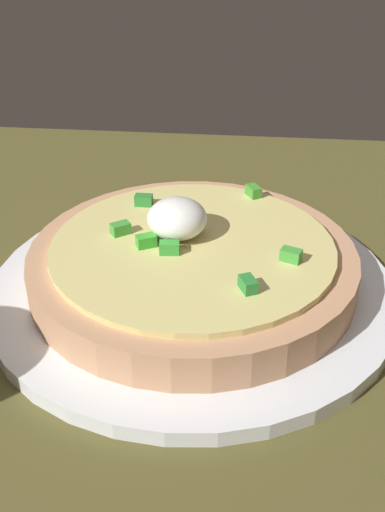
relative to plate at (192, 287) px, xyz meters
The scene contains 3 objects.
dining_table 13.54cm from the plate, 76.97° to the left, with size 126.92×88.27×3.42cm, color #504A22.
plate is the anchor object (origin of this frame).
pizza 2.01cm from the plate, 45.70° to the right, with size 22.04×22.04×5.55cm.
Camera 1 is at (-6.70, 22.64, 28.36)cm, focal length 43.93 mm.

